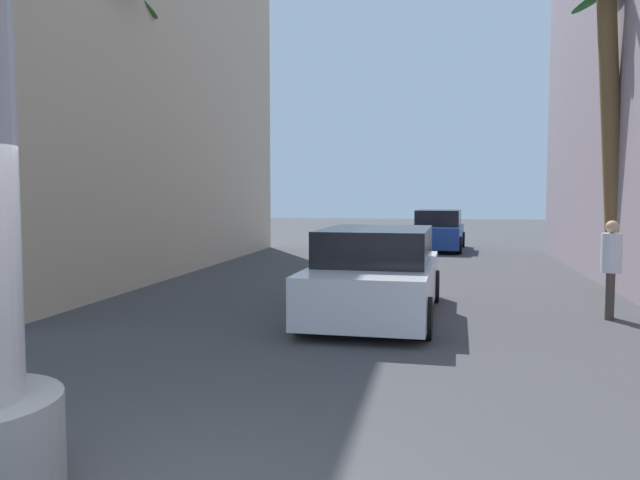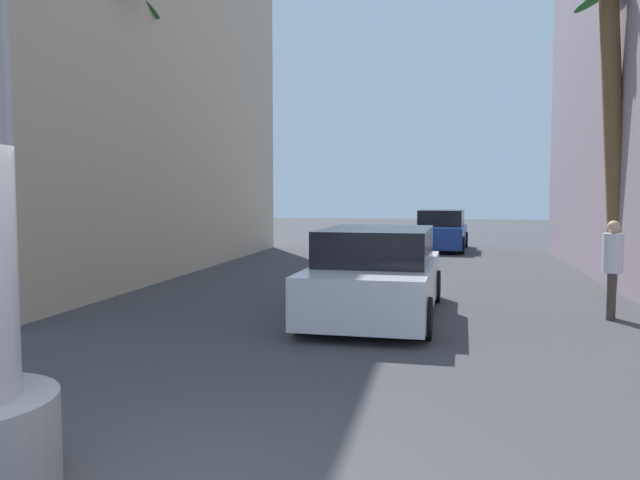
{
  "view_description": "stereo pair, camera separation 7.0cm",
  "coord_description": "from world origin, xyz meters",
  "px_view_note": "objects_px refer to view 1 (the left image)",
  "views": [
    {
      "loc": [
        1.82,
        -3.58,
        2.16
      ],
      "look_at": [
        0.0,
        5.92,
        1.45
      ],
      "focal_mm": 35.0,
      "sensor_mm": 36.0,
      "label": 1
    },
    {
      "loc": [
        1.89,
        -3.57,
        2.16
      ],
      "look_at": [
        0.0,
        5.92,
        1.45
      ],
      "focal_mm": 35.0,
      "sensor_mm": 36.0,
      "label": 2
    }
  ],
  "objects_px": {
    "palm_tree_mid_right": "(613,112)",
    "palm_tree_mid_left": "(113,103)",
    "car_far": "(438,231)",
    "pedestrian_far_left": "(201,235)",
    "car_lead": "(376,274)",
    "pedestrian_mid_right": "(611,262)"
  },
  "relations": [
    {
      "from": "pedestrian_far_left",
      "to": "car_lead",
      "type": "bearing_deg",
      "value": -47.81
    },
    {
      "from": "palm_tree_mid_left",
      "to": "pedestrian_far_left",
      "type": "distance_m",
      "value": 5.42
    },
    {
      "from": "palm_tree_mid_right",
      "to": "car_lead",
      "type": "bearing_deg",
      "value": -141.46
    },
    {
      "from": "car_lead",
      "to": "pedestrian_mid_right",
      "type": "distance_m",
      "value": 4.05
    },
    {
      "from": "car_far",
      "to": "pedestrian_far_left",
      "type": "height_order",
      "value": "pedestrian_far_left"
    },
    {
      "from": "car_lead",
      "to": "pedestrian_mid_right",
      "type": "bearing_deg",
      "value": 6.76
    },
    {
      "from": "palm_tree_mid_left",
      "to": "car_far",
      "type": "bearing_deg",
      "value": 57.56
    },
    {
      "from": "pedestrian_far_left",
      "to": "pedestrian_mid_right",
      "type": "relative_size",
      "value": 0.97
    },
    {
      "from": "pedestrian_far_left",
      "to": "palm_tree_mid_left",
      "type": "bearing_deg",
      "value": -94.46
    },
    {
      "from": "palm_tree_mid_left",
      "to": "pedestrian_mid_right",
      "type": "height_order",
      "value": "palm_tree_mid_left"
    },
    {
      "from": "palm_tree_mid_left",
      "to": "pedestrian_mid_right",
      "type": "xyz_separation_m",
      "value": [
        10.21,
        -1.66,
        -3.22
      ]
    },
    {
      "from": "car_lead",
      "to": "palm_tree_mid_right",
      "type": "distance_m",
      "value": 6.94
    },
    {
      "from": "car_far",
      "to": "palm_tree_mid_left",
      "type": "bearing_deg",
      "value": -122.44
    },
    {
      "from": "palm_tree_mid_right",
      "to": "car_far",
      "type": "bearing_deg",
      "value": 111.02
    },
    {
      "from": "palm_tree_mid_right",
      "to": "pedestrian_far_left",
      "type": "distance_m",
      "value": 11.39
    },
    {
      "from": "palm_tree_mid_left",
      "to": "pedestrian_far_left",
      "type": "height_order",
      "value": "palm_tree_mid_left"
    },
    {
      "from": "car_far",
      "to": "pedestrian_far_left",
      "type": "relative_size",
      "value": 2.63
    },
    {
      "from": "palm_tree_mid_right",
      "to": "palm_tree_mid_left",
      "type": "height_order",
      "value": "palm_tree_mid_left"
    },
    {
      "from": "palm_tree_mid_right",
      "to": "pedestrian_mid_right",
      "type": "height_order",
      "value": "palm_tree_mid_right"
    },
    {
      "from": "car_far",
      "to": "palm_tree_mid_right",
      "type": "xyz_separation_m",
      "value": [
        3.74,
        -9.74,
        3.23
      ]
    },
    {
      "from": "car_far",
      "to": "pedestrian_far_left",
      "type": "bearing_deg",
      "value": -134.28
    },
    {
      "from": "car_far",
      "to": "palm_tree_mid_right",
      "type": "height_order",
      "value": "palm_tree_mid_right"
    }
  ]
}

